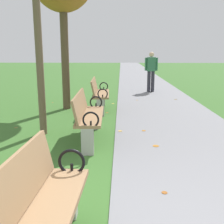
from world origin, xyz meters
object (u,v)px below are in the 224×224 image
(park_bench_1, at_px, (34,218))
(park_bench_2, at_px, (88,115))
(pedestrian_walking, at_px, (151,70))
(park_bench_3, at_px, (99,93))

(park_bench_1, height_order, park_bench_2, same)
(park_bench_1, distance_m, pedestrian_walking, 9.71)
(park_bench_2, relative_size, pedestrian_walking, 1.00)
(park_bench_2, bearing_deg, park_bench_3, 90.00)
(park_bench_1, height_order, pedestrian_walking, pedestrian_walking)
(park_bench_3, distance_m, pedestrian_walking, 4.09)
(park_bench_3, bearing_deg, park_bench_2, -90.00)
(park_bench_1, bearing_deg, park_bench_2, 90.00)
(park_bench_1, relative_size, park_bench_2, 1.00)
(pedestrian_walking, bearing_deg, park_bench_3, -117.03)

